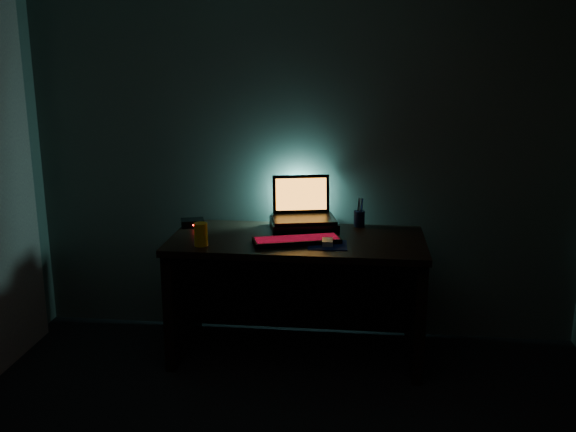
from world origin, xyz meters
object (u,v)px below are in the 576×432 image
object	(u,v)px
mouse	(328,242)
juice_glass	(201,234)
pen_cup	(359,219)
router	(193,223)
keyboard	(297,240)
laptop	(303,209)

from	to	relation	value
mouse	juice_glass	world-z (taller)	juice_glass
pen_cup	juice_glass	size ratio (longest dim) A/B	0.75
mouse	router	size ratio (longest dim) A/B	0.60
keyboard	mouse	world-z (taller)	mouse
mouse	router	distance (m)	0.92
mouse	router	world-z (taller)	router
laptop	pen_cup	bearing A→B (deg)	-1.43
pen_cup	laptop	bearing A→B (deg)	-168.96
mouse	pen_cup	size ratio (longest dim) A/B	1.01
router	mouse	bearing A→B (deg)	-38.63
mouse	pen_cup	xyz separation A→B (m)	(0.18, 0.44, 0.03)
pen_cup	router	bearing A→B (deg)	-173.27
keyboard	pen_cup	distance (m)	0.54
laptop	router	bearing A→B (deg)	172.02
laptop	keyboard	xyz separation A→B (m)	(-0.00, -0.34, -0.11)
keyboard	mouse	size ratio (longest dim) A/B	5.26
keyboard	juice_glass	distance (m)	0.55
laptop	pen_cup	distance (m)	0.37
laptop	router	size ratio (longest dim) A/B	2.56
keyboard	router	size ratio (longest dim) A/B	3.14
juice_glass	router	bearing A→B (deg)	111.12
mouse	pen_cup	distance (m)	0.47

